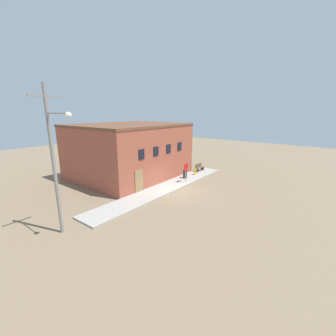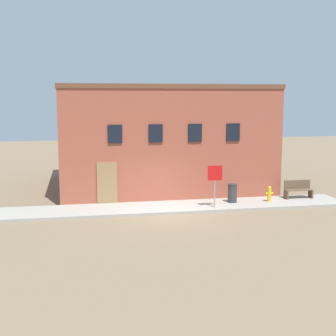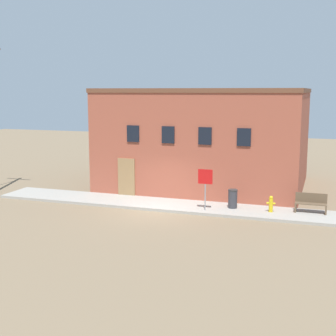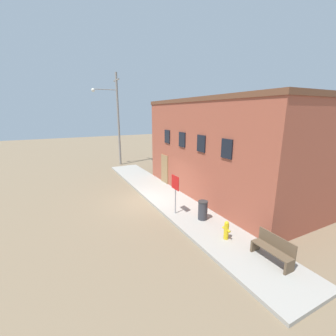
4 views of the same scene
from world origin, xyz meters
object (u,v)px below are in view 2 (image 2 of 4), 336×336
Objects in this scene: trash_bin at (232,193)px; bench at (298,190)px; stop_sign at (215,178)px; fire_hydrant at (269,194)px.

bench is at bearing 4.99° from trash_bin.
bench is at bearing 13.74° from stop_sign.
trash_bin is (-1.88, 0.18, 0.08)m from fire_hydrant.
stop_sign is 2.16× the size of trash_bin.
fire_hydrant is at bearing -164.51° from bench.
fire_hydrant is at bearing -5.45° from trash_bin.
stop_sign reaches higher than fire_hydrant.
fire_hydrant is 0.54× the size of bench.
fire_hydrant is 0.84× the size of trash_bin.
stop_sign is at bearing -166.26° from bench.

